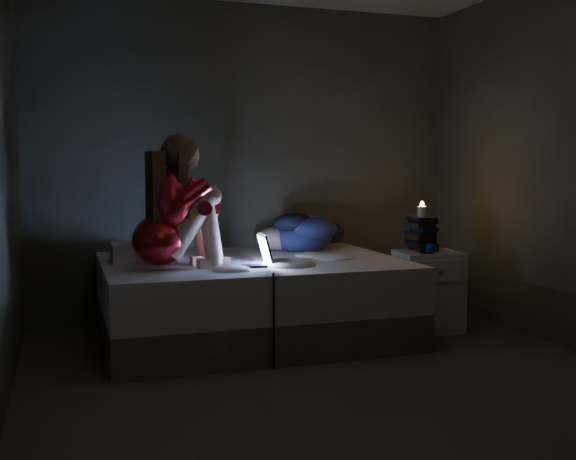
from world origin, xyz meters
name	(u,v)px	position (x,y,z in m)	size (l,w,h in m)	color
floor	(333,380)	(0.00, 0.00, -0.01)	(3.60, 3.80, 0.02)	#3B3837
wall_back	(248,162)	(0.00, 1.91, 1.30)	(3.60, 0.02, 2.60)	#363A2D
wall_front	(565,153)	(0.00, -1.91, 1.30)	(3.60, 0.02, 2.60)	#363A2D
bed	(252,299)	(-0.20, 1.10, 0.29)	(2.12, 1.59, 0.58)	beige
pillow	(144,252)	(-0.95, 1.27, 0.65)	(0.45, 0.32, 0.13)	silver
woman	(159,201)	(-0.90, 0.83, 1.03)	(0.55, 0.36, 0.90)	maroon
laptop	(246,250)	(-0.33, 0.77, 0.70)	(0.32, 0.23, 0.23)	black
clothes_pile	(301,231)	(0.32, 1.48, 0.74)	(0.53, 0.43, 0.32)	navy
nightstand	(428,291)	(1.15, 0.91, 0.30)	(0.46, 0.41, 0.61)	silver
book_stack	(422,232)	(1.14, 1.00, 0.75)	(0.19, 0.25, 0.28)	black
candle	(422,209)	(1.14, 1.00, 0.93)	(0.07, 0.07, 0.08)	beige
phone	(426,252)	(1.09, 0.83, 0.62)	(0.07, 0.14, 0.01)	black
blue_orb	(433,248)	(1.12, 0.79, 0.65)	(0.08, 0.08, 0.08)	navy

